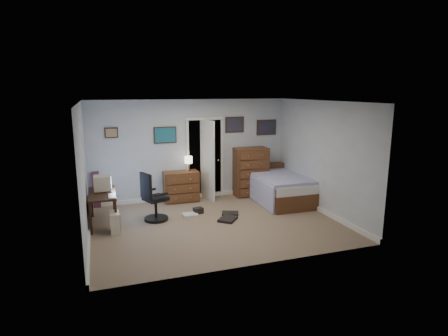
# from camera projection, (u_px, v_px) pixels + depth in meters

# --- Properties ---
(floor) EXTENTS (5.00, 4.00, 0.02)m
(floor) POSITION_uv_depth(u_px,v_px,m) (216.00, 224.00, 7.79)
(floor) COLOR #89735F
(floor) RESTS_ON ground
(computer_desk) EXTENTS (0.55, 1.16, 0.67)m
(computer_desk) POSITION_uv_depth(u_px,v_px,m) (98.00, 200.00, 7.63)
(computer_desk) COLOR black
(computer_desk) RESTS_ON floor
(crt_monitor) EXTENTS (0.35, 0.32, 0.32)m
(crt_monitor) POSITION_uv_depth(u_px,v_px,m) (102.00, 183.00, 7.74)
(crt_monitor) COLOR beige
(crt_monitor) RESTS_ON computer_desk
(keyboard) EXTENTS (0.14, 0.36, 0.02)m
(keyboard) POSITION_uv_depth(u_px,v_px,m) (112.00, 196.00, 7.36)
(keyboard) COLOR beige
(keyboard) RESTS_ON computer_desk
(pc_tower) EXTENTS (0.19, 0.38, 0.40)m
(pc_tower) POSITION_uv_depth(u_px,v_px,m) (115.00, 222.00, 7.28)
(pc_tower) COLOR beige
(pc_tower) RESTS_ON floor
(office_chair) EXTENTS (0.66, 0.66, 1.05)m
(office_chair) POSITION_uv_depth(u_px,v_px,m) (153.00, 202.00, 7.87)
(office_chair) COLOR black
(office_chair) RESTS_ON floor
(media_stack) EXTENTS (0.18, 0.18, 0.86)m
(media_stack) POSITION_uv_depth(u_px,v_px,m) (96.00, 189.00, 8.80)
(media_stack) COLOR maroon
(media_stack) RESTS_ON floor
(low_dresser) EXTENTS (0.86, 0.44, 0.76)m
(low_dresser) POSITION_uv_depth(u_px,v_px,m) (181.00, 187.00, 9.25)
(low_dresser) COLOR brown
(low_dresser) RESTS_ON floor
(table_lamp) EXTENTS (0.19, 0.19, 0.37)m
(table_lamp) POSITION_uv_depth(u_px,v_px,m) (188.00, 160.00, 9.18)
(table_lamp) COLOR gold
(table_lamp) RESTS_ON low_dresser
(doorway) EXTENTS (0.96, 1.12, 2.05)m
(doorway) POSITION_uv_depth(u_px,v_px,m) (202.00, 157.00, 9.79)
(doorway) COLOR black
(doorway) RESTS_ON floor
(tall_dresser) EXTENTS (0.88, 0.54, 1.26)m
(tall_dresser) POSITION_uv_depth(u_px,v_px,m) (251.00, 172.00, 9.76)
(tall_dresser) COLOR brown
(tall_dresser) RESTS_ON floor
(headboard_bookcase) EXTENTS (0.89, 0.27, 0.79)m
(headboard_bookcase) POSITION_uv_depth(u_px,v_px,m) (270.00, 177.00, 10.10)
(headboard_bookcase) COLOR brown
(headboard_bookcase) RESTS_ON floor
(bed) EXTENTS (1.23, 2.25, 0.73)m
(bed) POSITION_uv_depth(u_px,v_px,m) (277.00, 186.00, 9.41)
(bed) COLOR brown
(bed) RESTS_ON floor
(wall_posters) EXTENTS (4.38, 0.04, 0.60)m
(wall_posters) POSITION_uv_depth(u_px,v_px,m) (213.00, 129.00, 9.44)
(wall_posters) COLOR #331E11
(wall_posters) RESTS_ON floor
(floor_clutter) EXTENTS (1.25, 1.02, 0.13)m
(floor_clutter) POSITION_uv_depth(u_px,v_px,m) (214.00, 215.00, 8.20)
(floor_clutter) COLOR black
(floor_clutter) RESTS_ON floor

